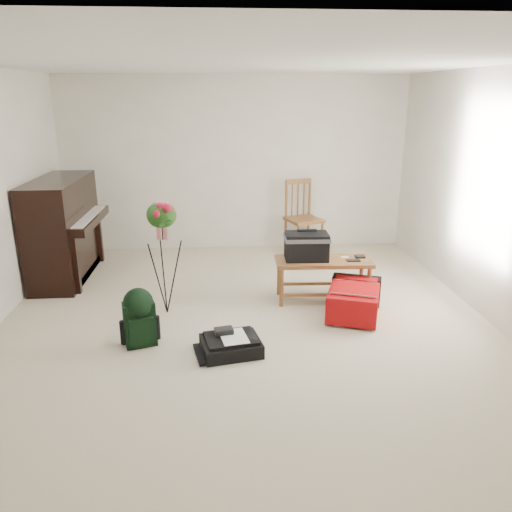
{
  "coord_description": "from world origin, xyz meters",
  "views": [
    {
      "loc": [
        -0.23,
        -4.58,
        2.23
      ],
      "look_at": [
        0.13,
        0.35,
        0.62
      ],
      "focal_mm": 35.0,
      "sensor_mm": 36.0,
      "label": 1
    }
  ],
  "objects": [
    {
      "name": "dining_chair",
      "position": [
        0.98,
        2.44,
        0.51
      ],
      "size": [
        0.59,
        0.59,
        1.05
      ],
      "rotation": [
        0.0,
        0.0,
        0.36
      ],
      "color": "olive",
      "rests_on": "floor"
    },
    {
      "name": "green_backpack",
      "position": [
        -0.99,
        -0.35,
        0.31
      ],
      "size": [
        0.32,
        0.29,
        0.56
      ],
      "rotation": [
        0.0,
        0.0,
        0.29
      ],
      "color": "black",
      "rests_on": "floor"
    },
    {
      "name": "ceiling",
      "position": [
        0.0,
        0.0,
        2.5
      ],
      "size": [
        5.0,
        5.5,
        0.01
      ],
      "primitive_type": "cube",
      "color": "white",
      "rests_on": "wall_back"
    },
    {
      "name": "black_duffel",
      "position": [
        -0.16,
        -0.55,
        0.08
      ],
      "size": [
        0.59,
        0.5,
        0.22
      ],
      "rotation": [
        0.0,
        0.0,
        0.2
      ],
      "color": "black",
      "rests_on": "floor"
    },
    {
      "name": "wall_back",
      "position": [
        0.0,
        2.75,
        1.25
      ],
      "size": [
        5.0,
        0.04,
        2.5
      ],
      "primitive_type": "cube",
      "color": "beige",
      "rests_on": "floor"
    },
    {
      "name": "flower_stand",
      "position": [
        -0.82,
        0.37,
        0.61
      ],
      "size": [
        0.47,
        0.47,
        1.24
      ],
      "rotation": [
        0.0,
        0.0,
        -0.24
      ],
      "color": "black",
      "rests_on": "floor"
    },
    {
      "name": "bench",
      "position": [
        0.77,
        0.62,
        0.58
      ],
      "size": [
        1.08,
        0.46,
        0.82
      ],
      "rotation": [
        0.0,
        0.0,
        -0.03
      ],
      "color": "olive",
      "rests_on": "floor"
    },
    {
      "name": "red_suitcase",
      "position": [
        1.15,
        0.23,
        0.17
      ],
      "size": [
        0.72,
        0.89,
        0.32
      ],
      "rotation": [
        0.0,
        0.0,
        -0.34
      ],
      "color": "red",
      "rests_on": "floor"
    },
    {
      "name": "floor",
      "position": [
        0.0,
        0.0,
        0.0
      ],
      "size": [
        5.0,
        5.5,
        0.01
      ],
      "primitive_type": "cube",
      "color": "beige",
      "rests_on": "ground"
    },
    {
      "name": "piano",
      "position": [
        -2.19,
        1.6,
        0.6
      ],
      "size": [
        0.71,
        1.5,
        1.25
      ],
      "color": "black",
      "rests_on": "floor"
    },
    {
      "name": "wall_right",
      "position": [
        2.5,
        0.0,
        1.25
      ],
      "size": [
        0.04,
        5.5,
        2.5
      ],
      "primitive_type": "cube",
      "color": "beige",
      "rests_on": "floor"
    }
  ]
}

